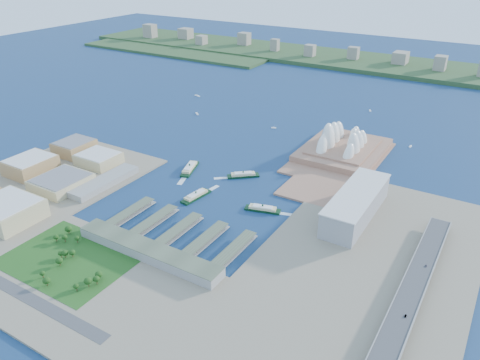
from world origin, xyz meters
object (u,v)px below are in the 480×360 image
Objects in this scene: toaster_building at (356,205)px; ferry_a at (190,167)px; car_b at (406,316)px; ferry_c at (196,195)px; ferry_d at (263,208)px; opera_house at (345,137)px; car_c at (426,266)px; ferry_b at (243,174)px.

toaster_building is 2.65× the size of ferry_a.
ferry_c is at bearing -18.20° from car_b.
ferry_d is (102.21, 17.92, -0.25)m from ferry_c.
opera_house is at bearing 114.23° from toaster_building.
car_c is (327.87, -16.43, 10.44)m from ferry_c.
car_c is at bearing 29.91° from ferry_b.
toaster_building reaches higher than car_b.
ferry_b is 11.74× the size of car_b.
ferry_d is (78.41, -77.74, -0.07)m from ferry_b.
ferry_a is at bearing -40.08° from ferry_c.
car_c is at bearing -31.30° from ferry_a.
toaster_building reaches higher than car_c.
ferry_b is (88.15, 24.96, -0.69)m from ferry_a.
opera_house is at bearing -21.19° from ferry_d.
ferry_a is 95.60m from ferry_c.
ferry_b is (-195.07, 29.37, -15.66)m from toaster_building.
toaster_building is 2.92× the size of ferry_c.
ferry_c is 345.29m from car_b.
car_b is (109.00, -174.06, -4.93)m from toaster_building.
ferry_b is at bearing 30.18° from ferry_d.
toaster_building is 3.07× the size of ferry_d.
car_c is (0.00, 91.34, -0.10)m from car_b.
opera_house is 202.22m from ferry_b.
ferry_a is 401.91m from car_c.
ferry_d is at bearing 5.39° from ferry_b.
opera_house is 41.30× the size of car_b.
car_b is (392.22, -178.47, 10.04)m from ferry_a.
toaster_building is 205.43m from car_b.
ferry_d is at bearing -96.13° from opera_house.
ferry_b is 366.00m from car_b.
toaster_building is at bearing 142.81° from car_c.
ferry_a is at bearing -114.04° from ferry_b.
opera_house reaches higher than car_b.
car_b is at bearing -43.24° from ferry_a.
car_c is at bearing -37.19° from toaster_building.
ferry_c is at bearing -163.15° from toaster_building.
ferry_c is (-23.80, -95.66, 0.18)m from ferry_b.
ferry_b is at bearing -121.63° from opera_house.
ferry_a is 174.72m from ferry_d.
opera_house reaches higher than car_c.
car_b is at bearing -57.94° from toaster_building.
ferry_c is 1.05× the size of ferry_d.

